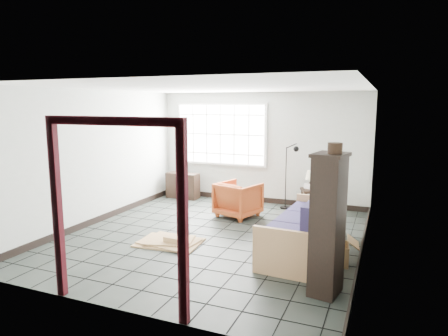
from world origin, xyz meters
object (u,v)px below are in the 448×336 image
at_px(side_table, 312,193).
at_px(tall_shelf, 328,224).
at_px(futon_sofa, 308,230).
at_px(armchair, 238,198).

bearing_deg(side_table, tall_shelf, -77.42).
distance_m(futon_sofa, side_table, 2.54).
bearing_deg(tall_shelf, armchair, 138.16).
relative_size(side_table, tall_shelf, 0.33).
relative_size(futon_sofa, armchair, 2.86).
bearing_deg(futon_sofa, side_table, 102.39).
height_order(futon_sofa, tall_shelf, tall_shelf).
bearing_deg(tall_shelf, futon_sofa, 119.63).
height_order(side_table, tall_shelf, tall_shelf).
relative_size(futon_sofa, tall_shelf, 1.30).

